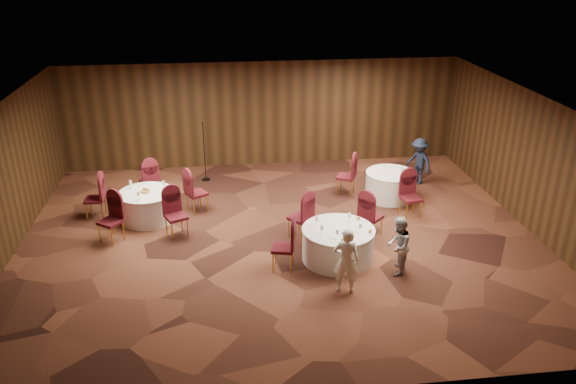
{
  "coord_description": "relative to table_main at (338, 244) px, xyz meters",
  "views": [
    {
      "loc": [
        -1.25,
        -11.54,
        6.32
      ],
      "look_at": [
        0.2,
        0.2,
        1.1
      ],
      "focal_mm": 35.0,
      "sensor_mm": 36.0,
      "label": 1
    }
  ],
  "objects": [
    {
      "name": "tabletop_main",
      "position": [
        0.14,
        -0.1,
        0.47
      ],
      "size": [
        1.18,
        1.11,
        0.22
      ],
      "color": "silver",
      "rests_on": "table_main"
    },
    {
      "name": "chairs_right",
      "position": [
        1.6,
        2.68,
        0.12
      ],
      "size": [
        1.96,
        2.26,
        1.0
      ],
      "color": "#450D14",
      "rests_on": "ground"
    },
    {
      "name": "chairs_left",
      "position": [
        -4.34,
        2.5,
        0.12
      ],
      "size": [
        3.15,
        3.04,
        1.0
      ],
      "color": "#450D14",
      "rests_on": "ground"
    },
    {
      "name": "woman_a",
      "position": [
        -0.11,
        -1.23,
        0.32
      ],
      "size": [
        0.56,
        0.43,
        1.39
      ],
      "primitive_type": "imported",
      "rotation": [
        0.0,
        0.0,
        2.94
      ],
      "color": "white",
      "rests_on": "ground"
    },
    {
      "name": "tabletop_left",
      "position": [
        -4.32,
        2.5,
        0.45
      ],
      "size": [
        0.9,
        0.79,
        0.22
      ],
      "color": "silver",
      "rests_on": "table_left"
    },
    {
      "name": "room_shell",
      "position": [
        -1.13,
        1.08,
        1.59
      ],
      "size": [
        12.0,
        12.0,
        12.0
      ],
      "color": "silver",
      "rests_on": "ground"
    },
    {
      "name": "table_right",
      "position": [
        2.06,
        3.03,
        0.0
      ],
      "size": [
        1.33,
        1.33,
        0.74
      ],
      "color": "white",
      "rests_on": "ground"
    },
    {
      "name": "man_c",
      "position": [
        3.16,
        3.94,
        0.3
      ],
      "size": [
        0.82,
        1.0,
        1.35
      ],
      "primitive_type": "imported",
      "rotation": [
        0.0,
        0.0,
        5.14
      ],
      "color": "black",
      "rests_on": "ground"
    },
    {
      "name": "mic_stand",
      "position": [
        -2.91,
        4.94,
        0.15
      ],
      "size": [
        0.24,
        0.24,
        1.75
      ],
      "color": "black",
      "rests_on": "ground"
    },
    {
      "name": "table_left",
      "position": [
        -4.31,
        2.51,
        0.0
      ],
      "size": [
        1.37,
        1.37,
        0.74
      ],
      "color": "white",
      "rests_on": "ground"
    },
    {
      "name": "ground",
      "position": [
        -1.13,
        1.08,
        -0.38
      ],
      "size": [
        12.0,
        12.0,
        0.0
      ],
      "primitive_type": "plane",
      "color": "black",
      "rests_on": "ground"
    },
    {
      "name": "chairs_main",
      "position": [
        -0.3,
        0.63,
        0.12
      ],
      "size": [
        2.9,
        2.04,
        1.0
      ],
      "color": "#450D14",
      "rests_on": "ground"
    },
    {
      "name": "tabletop_right",
      "position": [
        2.28,
        2.81,
        0.52
      ],
      "size": [
        0.08,
        0.08,
        0.22
      ],
      "color": "silver",
      "rests_on": "table_right"
    },
    {
      "name": "table_main",
      "position": [
        0.0,
        0.0,
        0.0
      ],
      "size": [
        1.57,
        1.57,
        0.74
      ],
      "color": "white",
      "rests_on": "ground"
    },
    {
      "name": "woman_b",
      "position": [
        1.11,
        -0.7,
        0.26
      ],
      "size": [
        0.7,
        0.77,
        1.28
      ],
      "primitive_type": "imported",
      "rotation": [
        0.0,
        0.0,
        4.27
      ],
      "color": "#A9A9AD",
      "rests_on": "ground"
    }
  ]
}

